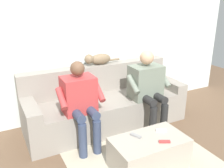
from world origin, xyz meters
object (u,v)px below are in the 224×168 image
(person_right_seated, at_px, (80,99))
(remote_red, at_px, (165,142))
(remote_white, at_px, (161,130))
(cat_on_backrest, at_px, (98,59))
(couch, at_px, (105,105))
(coffee_table, at_px, (149,153))
(person_left_seated, at_px, (148,85))
(remote_gray, at_px, (136,136))

(person_right_seated, xyz_separation_m, remote_red, (-0.59, 0.89, -0.25))
(remote_red, bearing_deg, remote_white, 87.57)
(remote_white, bearing_deg, cat_on_backrest, 130.00)
(couch, height_order, person_right_seated, person_right_seated)
(cat_on_backrest, height_order, remote_red, cat_on_backrest)
(person_right_seated, xyz_separation_m, cat_on_backrest, (-0.51, -0.61, 0.31))
(coffee_table, relative_size, remote_red, 6.86)
(couch, relative_size, cat_on_backrest, 4.09)
(person_left_seated, bearing_deg, couch, -35.76)
(remote_white, relative_size, remote_gray, 0.92)
(person_right_seated, distance_m, remote_red, 1.10)
(remote_gray, bearing_deg, coffee_table, 19.75)
(coffee_table, distance_m, remote_white, 0.29)
(person_right_seated, distance_m, cat_on_backrest, 0.85)
(cat_on_backrest, relative_size, remote_red, 4.71)
(person_right_seated, bearing_deg, couch, -143.83)
(remote_red, bearing_deg, cat_on_backrest, 119.68)
(couch, xyz_separation_m, person_right_seated, (0.49, 0.36, 0.32))
(coffee_table, height_order, remote_white, remote_white)
(person_left_seated, height_order, remote_red, person_left_seated)
(coffee_table, distance_m, remote_gray, 0.24)
(couch, xyz_separation_m, cat_on_backrest, (-0.02, -0.25, 0.62))
(coffee_table, relative_size, cat_on_backrest, 1.46)
(coffee_table, bearing_deg, couch, -90.00)
(person_left_seated, relative_size, remote_gray, 8.65)
(couch, relative_size, remote_red, 19.27)
(remote_red, bearing_deg, remote_gray, 158.06)
(person_left_seated, bearing_deg, cat_on_backrest, -52.23)
(couch, relative_size, person_left_seated, 2.06)
(person_right_seated, relative_size, cat_on_backrest, 1.92)
(coffee_table, bearing_deg, person_right_seated, -57.20)
(cat_on_backrest, bearing_deg, remote_gray, 84.29)
(cat_on_backrest, bearing_deg, remote_red, 93.02)
(coffee_table, distance_m, person_left_seated, 1.02)
(couch, height_order, remote_gray, couch)
(person_left_seated, distance_m, remote_red, 1.01)
(remote_white, relative_size, remote_red, 0.99)
(remote_gray, bearing_deg, person_left_seated, 113.08)
(person_left_seated, relative_size, person_right_seated, 1.03)
(coffee_table, xyz_separation_m, remote_red, (-0.10, 0.13, 0.18))
(remote_white, height_order, remote_gray, remote_gray)
(couch, bearing_deg, cat_on_backrest, -94.76)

